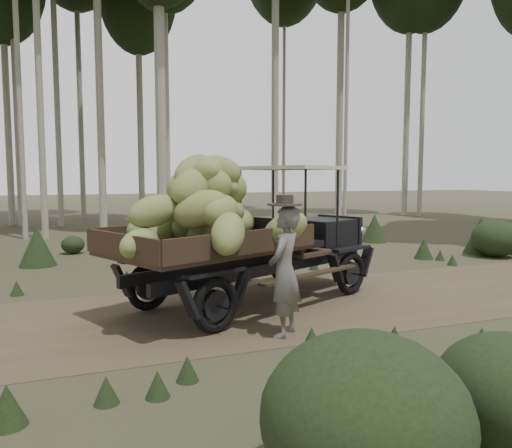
# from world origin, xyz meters

# --- Properties ---
(ground) EXTENTS (120.00, 120.00, 0.00)m
(ground) POSITION_xyz_m (0.00, 0.00, 0.00)
(ground) COLOR #473D2B
(ground) RESTS_ON ground
(dirt_track) EXTENTS (70.00, 4.00, 0.01)m
(dirt_track) POSITION_xyz_m (0.00, 0.00, 0.00)
(dirt_track) COLOR brown
(dirt_track) RESTS_ON ground
(banana_truck) EXTENTS (5.74, 3.97, 2.82)m
(banana_truck) POSITION_xyz_m (-1.89, 0.21, 1.65)
(banana_truck) COLOR black
(banana_truck) RESTS_ON ground
(farmer) EXTENTS (0.81, 0.82, 2.08)m
(farmer) POSITION_xyz_m (-1.55, -1.51, 0.98)
(farmer) COLOR #605D57
(farmer) RESTS_ON ground
(undergrowth) EXTENTS (23.69, 20.56, 1.35)m
(undergrowth) POSITION_xyz_m (-2.13, -1.20, 0.52)
(undergrowth) COLOR #233319
(undergrowth) RESTS_ON ground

